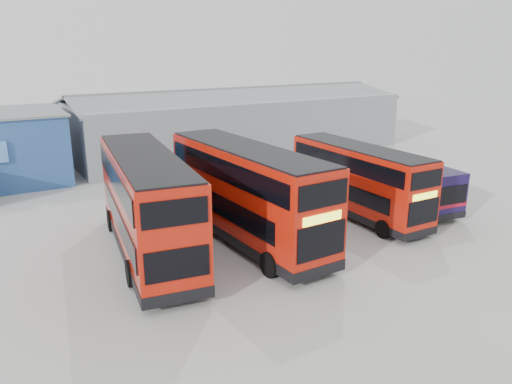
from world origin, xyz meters
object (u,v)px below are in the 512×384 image
(maintenance_shed, at_px, (235,122))
(single_decker_blue, at_px, (390,178))
(double_decker_centre, at_px, (247,195))
(double_decker_left, at_px, (147,206))
(double_decker_right, at_px, (358,182))

(maintenance_shed, distance_m, single_decker_blue, 19.52)
(double_decker_centre, distance_m, single_decker_blue, 11.65)
(double_decker_left, xyz_separation_m, double_decker_right, (12.39, -0.59, -0.38))
(maintenance_shed, xyz_separation_m, double_decker_centre, (-10.35, -21.07, -0.15))
(double_decker_centre, relative_size, double_decker_right, 1.19)
(single_decker_blue, bearing_deg, double_decker_right, 25.87)
(double_decker_centre, height_order, single_decker_blue, double_decker_centre)
(double_decker_left, relative_size, single_decker_blue, 1.11)
(double_decker_centre, bearing_deg, maintenance_shed, 61.30)
(double_decker_left, height_order, single_decker_blue, double_decker_left)
(double_decker_centre, bearing_deg, double_decker_left, 167.93)
(double_decker_left, relative_size, double_decker_centre, 1.01)
(double_decker_left, bearing_deg, single_decker_blue, -169.35)
(maintenance_shed, bearing_deg, double_decker_right, -97.82)
(double_decker_left, height_order, double_decker_centre, double_decker_left)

